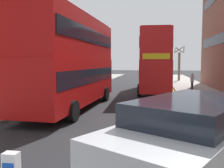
{
  "coord_description": "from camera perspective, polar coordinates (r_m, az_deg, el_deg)",
  "views": [
    {
      "loc": [
        2.57,
        -0.8,
        2.84
      ],
      "look_at": [
        0.5,
        11.0,
        1.8
      ],
      "focal_mm": 39.95,
      "sensor_mm": 36.0,
      "label": 1
    }
  ],
  "objects": [
    {
      "name": "pedestrian_far",
      "position": [
        25.38,
        17.87,
        0.54
      ],
      "size": [
        0.34,
        0.22,
        1.62
      ],
      "color": "#2D2D38",
      "rests_on": "sidewalk_right"
    },
    {
      "name": "double_decker_bus_oncoming",
      "position": [
        24.12,
        9.44,
        5.35
      ],
      "size": [
        3.15,
        10.9,
        5.64
      ],
      "color": "red",
      "rests_on": "ground"
    },
    {
      "name": "sidewalk_left",
      "position": [
        19.29,
        -18.26,
        -3.54
      ],
      "size": [
        4.0,
        80.0,
        0.14
      ],
      "primitive_type": "cube",
      "color": "#9E9991",
      "rests_on": "ground"
    },
    {
      "name": "street_tree_mid",
      "position": [
        38.58,
        15.12,
        4.41
      ],
      "size": [
        1.56,
        1.5,
        5.1
      ],
      "color": "#6B6047",
      "rests_on": "sidewalk_right"
    },
    {
      "name": "kerb_line_outer",
      "position": [
        15.18,
        16.78,
        -6.02
      ],
      "size": [
        0.1,
        56.0,
        0.01
      ],
      "primitive_type": "cube",
      "color": "yellow",
      "rests_on": "ground"
    },
    {
      "name": "taxi_minivan",
      "position": [
        5.33,
        17.27,
        -14.67
      ],
      "size": [
        3.99,
        5.1,
        2.12
      ],
      "color": "silver",
      "rests_on": "ground"
    },
    {
      "name": "sidewalk_right",
      "position": [
        17.47,
        22.88,
        -4.55
      ],
      "size": [
        4.0,
        80.0,
        0.14
      ],
      "primitive_type": "cube",
      "color": "#9E9991",
      "rests_on": "ground"
    },
    {
      "name": "kerb_line_inner",
      "position": [
        15.16,
        16.18,
        -6.02
      ],
      "size": [
        0.1,
        56.0,
        0.01
      ],
      "primitive_type": "cube",
      "color": "yellow",
      "rests_on": "ground"
    },
    {
      "name": "double_decker_bus_away",
      "position": [
        15.45,
        -8.88,
        5.61
      ],
      "size": [
        3.07,
        10.88,
        5.64
      ],
      "color": "#B20F0F",
      "rests_on": "ground"
    }
  ]
}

